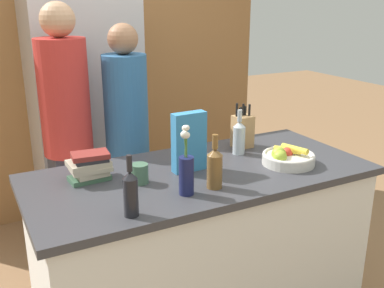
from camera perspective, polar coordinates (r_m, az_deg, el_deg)
kitchen_island at (r=2.59m, az=1.10°, el=-13.09°), size 1.82×0.83×0.94m
back_wall_wood at (r=3.95m, az=-11.93°, el=10.35°), size 3.02×0.12×2.60m
refrigerator at (r=3.62m, az=-13.33°, el=3.67°), size 0.79×0.62×1.87m
fruit_bowl at (r=2.51m, az=12.02°, el=-1.67°), size 0.29×0.29×0.10m
knife_block at (r=2.74m, az=6.43°, el=1.68°), size 0.11×0.10×0.28m
flower_vase at (r=2.06m, az=-0.73°, el=-3.39°), size 0.07×0.07×0.33m
cereal_box at (r=2.33m, az=-0.38°, el=0.26°), size 0.18×0.07×0.32m
coffee_mug at (r=2.23m, az=-6.69°, el=-3.71°), size 0.08×0.12×0.10m
book_stack at (r=2.30m, az=-12.83°, el=-2.79°), size 0.21×0.16×0.14m
bottle_oil at (r=2.14m, az=2.90°, el=-2.94°), size 0.08×0.08×0.27m
bottle_vinegar at (r=2.62m, az=5.99°, el=0.93°), size 0.07×0.07×0.26m
bottle_wine at (r=1.88m, az=-7.80°, el=-6.10°), size 0.06×0.06×0.27m
person_at_sink at (r=2.93m, az=-15.56°, el=1.87°), size 0.31×0.31×1.79m
person_in_blue at (r=3.02m, az=-8.23°, el=1.36°), size 0.29×0.29×1.66m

